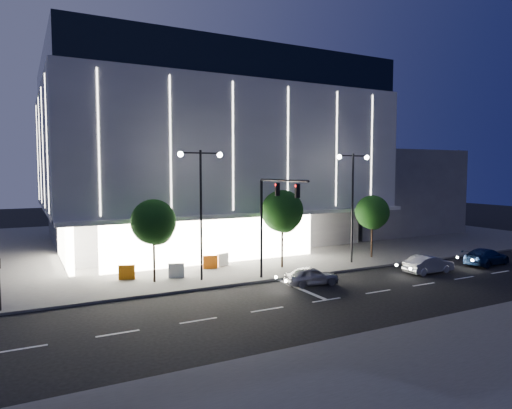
{
  "coord_description": "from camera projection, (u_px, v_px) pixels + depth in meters",
  "views": [
    {
      "loc": [
        -13.87,
        -22.99,
        7.63
      ],
      "look_at": [
        2.36,
        8.24,
        5.0
      ],
      "focal_mm": 32.0,
      "sensor_mm": 36.0,
      "label": 1
    }
  ],
  "objects": [
    {
      "name": "ground",
      "position": [
        284.0,
        298.0,
        27.29
      ],
      "size": [
        160.0,
        160.0,
        0.0
      ],
      "primitive_type": "plane",
      "color": "black",
      "rests_on": "ground"
    },
    {
      "name": "sidewalk_museum",
      "position": [
        212.0,
        238.0,
        50.82
      ],
      "size": [
        70.0,
        40.0,
        0.15
      ],
      "primitive_type": "cube",
      "color": "#474747",
      "rests_on": "ground"
    },
    {
      "name": "museum",
      "position": [
        199.0,
        155.0,
        47.71
      ],
      "size": [
        30.0,
        25.8,
        18.0
      ],
      "color": "#4C4C51",
      "rests_on": "ground"
    },
    {
      "name": "annex_building",
      "position": [
        360.0,
        190.0,
        60.11
      ],
      "size": [
        16.0,
        20.0,
        10.0
      ],
      "primitive_type": "cube",
      "color": "#4C4C51",
      "rests_on": "ground"
    },
    {
      "name": "traffic_mast",
      "position": [
        272.0,
        210.0,
        30.33
      ],
      "size": [
        0.33,
        5.89,
        7.07
      ],
      "color": "black",
      "rests_on": "ground"
    },
    {
      "name": "street_lamp_west",
      "position": [
        201.0,
        195.0,
        30.78
      ],
      "size": [
        3.16,
        0.36,
        9.0
      ],
      "color": "black",
      "rests_on": "ground"
    },
    {
      "name": "street_lamp_east",
      "position": [
        353.0,
        191.0,
        36.76
      ],
      "size": [
        3.16,
        0.36,
        9.0
      ],
      "color": "black",
      "rests_on": "ground"
    },
    {
      "name": "tree_left",
      "position": [
        154.0,
        224.0,
        30.46
      ],
      "size": [
        3.02,
        3.02,
        5.72
      ],
      "color": "black",
      "rests_on": "ground"
    },
    {
      "name": "tree_mid",
      "position": [
        282.0,
        213.0,
        35.03
      ],
      "size": [
        3.25,
        3.25,
        6.15
      ],
      "color": "black",
      "rests_on": "ground"
    },
    {
      "name": "tree_right",
      "position": [
        372.0,
        214.0,
        39.21
      ],
      "size": [
        2.91,
        2.91,
        5.51
      ],
      "color": "black",
      "rests_on": "ground"
    },
    {
      "name": "car_lead",
      "position": [
        311.0,
        276.0,
        30.34
      ],
      "size": [
        3.79,
        1.92,
        1.24
      ],
      "primitive_type": "imported",
      "rotation": [
        0.0,
        0.0,
        1.44
      ],
      "color": "#989AA0",
      "rests_on": "ground"
    },
    {
      "name": "car_second",
      "position": [
        429.0,
        264.0,
        33.89
      ],
      "size": [
        4.06,
        1.44,
        1.33
      ],
      "primitive_type": "imported",
      "rotation": [
        0.0,
        0.0,
        1.58
      ],
      "color": "silver",
      "rests_on": "ground"
    },
    {
      "name": "car_third",
      "position": [
        486.0,
        257.0,
        36.85
      ],
      "size": [
        4.81,
        2.44,
        1.34
      ],
      "primitive_type": "imported",
      "rotation": [
        0.0,
        0.0,
        1.7
      ],
      "color": "#14274D",
      "rests_on": "ground"
    },
    {
      "name": "barrier_a",
      "position": [
        127.0,
        272.0,
        31.3
      ],
      "size": [
        1.12,
        0.59,
        1.0
      ],
      "primitive_type": "cube",
      "rotation": [
        0.0,
        0.0,
        -0.33
      ],
      "color": "orange",
      "rests_on": "sidewalk_museum"
    },
    {
      "name": "barrier_b",
      "position": [
        176.0,
        270.0,
        31.86
      ],
      "size": [
        1.12,
        0.58,
        1.0
      ],
      "primitive_type": "cube",
      "rotation": [
        0.0,
        0.0,
        -0.31
      ],
      "color": "silver",
      "rests_on": "sidewalk_museum"
    },
    {
      "name": "barrier_c",
      "position": [
        210.0,
        262.0,
        34.77
      ],
      "size": [
        1.13,
        0.56,
        1.0
      ],
      "primitive_type": "cube",
      "rotation": [
        0.0,
        0.0,
        -0.3
      ],
      "color": "#DE5C0C",
      "rests_on": "sidewalk_museum"
    },
    {
      "name": "barrier_d",
      "position": [
        223.0,
        260.0,
        35.69
      ],
      "size": [
        1.11,
        0.66,
        1.0
      ],
      "primitive_type": "cube",
      "rotation": [
        0.0,
        0.0,
        0.4
      ],
      "color": "white",
      "rests_on": "sidewalk_museum"
    }
  ]
}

